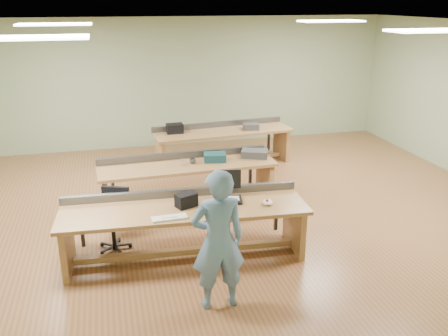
{
  "coord_description": "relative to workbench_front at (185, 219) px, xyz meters",
  "views": [
    {
      "loc": [
        -1.78,
        -7.13,
        3.36
      ],
      "look_at": [
        -0.13,
        -0.6,
        0.96
      ],
      "focal_mm": 38.0,
      "sensor_mm": 36.0,
      "label": 1
    }
  ],
  "objects": [
    {
      "name": "ceiling",
      "position": [
        0.88,
        1.4,
        2.43
      ],
      "size": [
        10.0,
        10.0,
        0.0
      ],
      "primitive_type": "plane",
      "color": "silver",
      "rests_on": "wall_back"
    },
    {
      "name": "parts_bin_teal",
      "position": [
        0.83,
        1.76,
        0.25
      ],
      "size": [
        0.41,
        0.34,
        0.13
      ],
      "primitive_type": "cube",
      "rotation": [
        0.0,
        0.0,
        -0.17
      ],
      "color": "#133A40",
      "rests_on": "workbench_mid"
    },
    {
      "name": "workbench_back",
      "position": [
        1.45,
        3.66,
        -0.01
      ],
      "size": [
        2.98,
        1.04,
        0.86
      ],
      "rotation": [
        0.0,
        0.0,
        0.09
      ],
      "color": "#B37D4B",
      "rests_on": "floor"
    },
    {
      "name": "parts_bin_grey",
      "position": [
        1.56,
        1.79,
        0.25
      ],
      "size": [
        0.53,
        0.44,
        0.12
      ],
      "primitive_type": "cube",
      "rotation": [
        0.0,
        0.0,
        -0.4
      ],
      "color": "#37373A",
      "rests_on": "workbench_mid"
    },
    {
      "name": "camera_bag",
      "position": [
        0.03,
        -0.0,
        0.28
      ],
      "size": [
        0.31,
        0.26,
        0.18
      ],
      "primitive_type": "cube",
      "rotation": [
        0.0,
        0.0,
        0.38
      ],
      "color": "black",
      "rests_on": "workbench_front"
    },
    {
      "name": "workbench_front",
      "position": [
        0.0,
        0.0,
        0.0
      ],
      "size": [
        3.33,
        1.08,
        0.86
      ],
      "rotation": [
        0.0,
        0.0,
        -0.06
      ],
      "color": "#B37D4B",
      "rests_on": "floor"
    },
    {
      "name": "person",
      "position": [
        0.18,
        -1.19,
        0.27
      ],
      "size": [
        0.61,
        0.41,
        1.68
      ],
      "primitive_type": "imported",
      "rotation": [
        0.0,
        0.0,
        3.15
      ],
      "color": "#6284A0",
      "rests_on": "floor"
    },
    {
      "name": "wall_front",
      "position": [
        0.88,
        -2.6,
        0.93
      ],
      "size": [
        10.0,
        0.04,
        3.0
      ],
      "primitive_type": "cube",
      "color": "gray",
      "rests_on": "floor"
    },
    {
      "name": "task_chair",
      "position": [
        -0.93,
        0.48,
        -0.24
      ],
      "size": [
        0.62,
        0.62,
        0.88
      ],
      "rotation": [
        0.0,
        0.0,
        -0.38
      ],
      "color": "black",
      "rests_on": "floor"
    },
    {
      "name": "trackball_mouse",
      "position": [
        1.1,
        -0.21,
        0.22
      ],
      "size": [
        0.17,
        0.19,
        0.07
      ],
      "primitive_type": "ellipsoid",
      "rotation": [
        0.0,
        0.0,
        0.23
      ],
      "color": "white",
      "rests_on": "workbench_front"
    },
    {
      "name": "mug",
      "position": [
        0.44,
        1.71,
        0.23
      ],
      "size": [
        0.13,
        0.13,
        0.09
      ],
      "primitive_type": "imported",
      "rotation": [
        0.0,
        0.0,
        0.17
      ],
      "color": "#37373A",
      "rests_on": "workbench_mid"
    },
    {
      "name": "laptop_screen",
      "position": [
        0.65,
        0.16,
        0.46
      ],
      "size": [
        0.34,
        0.08,
        0.27
      ],
      "primitive_type": "cube",
      "rotation": [
        0.0,
        0.0,
        -0.19
      ],
      "color": "black",
      "rests_on": "laptop_base"
    },
    {
      "name": "wall_back",
      "position": [
        0.88,
        5.4,
        0.93
      ],
      "size": [
        10.0,
        0.04,
        3.0
      ],
      "primitive_type": "cube",
      "color": "gray",
      "rests_on": "floor"
    },
    {
      "name": "drinks_can",
      "position": [
        0.25,
        1.63,
        0.24
      ],
      "size": [
        0.08,
        0.08,
        0.12
      ],
      "primitive_type": "cylinder",
      "rotation": [
        0.0,
        0.0,
        0.28
      ],
      "color": "silver",
      "rests_on": "workbench_mid"
    },
    {
      "name": "floor",
      "position": [
        0.88,
        1.4,
        -0.57
      ],
      "size": [
        10.0,
        10.0,
        0.0
      ],
      "primitive_type": "plane",
      "color": "brown",
      "rests_on": "ground"
    },
    {
      "name": "workbench_mid",
      "position": [
        0.35,
        1.72,
        -0.01
      ],
      "size": [
        3.0,
        0.89,
        0.86
      ],
      "rotation": [
        0.0,
        0.0,
        0.03
      ],
      "color": "#B37D4B",
      "rests_on": "floor"
    },
    {
      "name": "keyboard",
      "position": [
        -0.24,
        -0.33,
        0.2
      ],
      "size": [
        0.46,
        0.17,
        0.03
      ],
      "primitive_type": "cube",
      "rotation": [
        0.0,
        0.0,
        0.05
      ],
      "color": "beige",
      "rests_on": "workbench_front"
    },
    {
      "name": "fluor_panels",
      "position": [
        0.88,
        1.4,
        2.4
      ],
      "size": [
        6.2,
        3.5,
        0.03
      ],
      "color": "white",
      "rests_on": "ceiling"
    },
    {
      "name": "tray_back",
      "position": [
        2.04,
        3.57,
        0.25
      ],
      "size": [
        0.34,
        0.26,
        0.13
      ],
      "primitive_type": "cube",
      "rotation": [
        0.0,
        0.0,
        -0.11
      ],
      "color": "#37373A",
      "rests_on": "workbench_back"
    },
    {
      "name": "storage_box_back",
      "position": [
        0.43,
        3.71,
        0.28
      ],
      "size": [
        0.34,
        0.25,
        0.19
      ],
      "primitive_type": "cube",
      "rotation": [
        0.0,
        0.0,
        0.03
      ],
      "color": "black",
      "rests_on": "workbench_back"
    },
    {
      "name": "laptop_base",
      "position": [
        0.63,
        0.03,
        0.2
      ],
      "size": [
        0.39,
        0.34,
        0.04
      ],
      "primitive_type": "cube",
      "rotation": [
        0.0,
        0.0,
        -0.19
      ],
      "color": "black",
      "rests_on": "workbench_front"
    }
  ]
}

